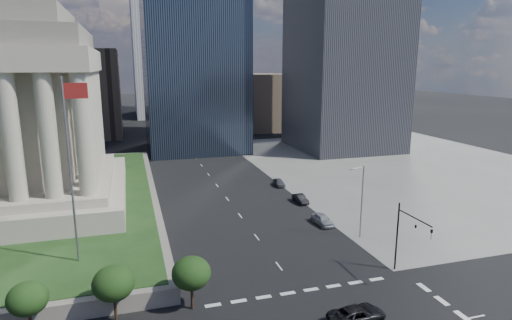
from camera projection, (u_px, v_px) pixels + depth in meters
name	position (u px, v px, depth m)	size (l,w,h in m)	color
ground	(187.00, 146.00, 124.70)	(500.00, 500.00, 0.00)	black
sidewalk_ne	(406.00, 166.00, 100.18)	(68.00, 90.00, 0.03)	slate
flagpole	(71.00, 161.00, 44.67)	(2.52, 0.24, 20.00)	slate
midrise_glass	(193.00, 39.00, 114.12)	(26.00, 26.00, 60.00)	black
building_filler_ne	(261.00, 101.00, 159.58)	(20.00, 30.00, 20.00)	brown
building_filler_nw	(82.00, 93.00, 141.34)	(24.00, 30.00, 28.00)	brown
traffic_signal_ne	(408.00, 232.00, 46.34)	(0.30, 5.74, 8.00)	black
street_lamp_north	(361.00, 198.00, 57.06)	(2.13, 0.22, 10.00)	slate
pickup_truck	(357.00, 315.00, 38.82)	(2.52, 5.48, 1.52)	black
parked_sedan_near	(322.00, 219.00, 62.80)	(4.63, 1.86, 1.58)	#9FA2A7
parked_sedan_mid	(300.00, 199.00, 72.89)	(4.21, 1.47, 1.39)	black
parked_sedan_far	(279.00, 182.00, 82.98)	(1.69, 4.20, 1.43)	#4E5155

